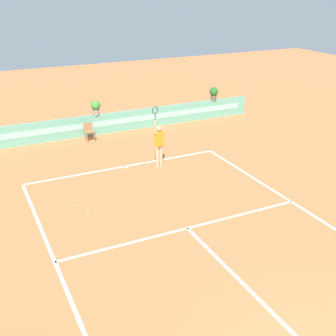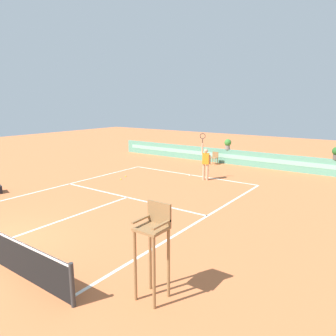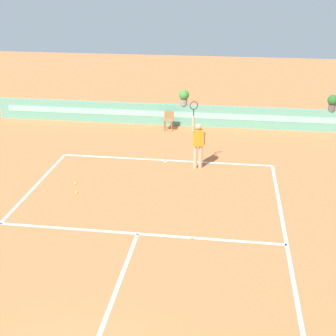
# 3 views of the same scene
# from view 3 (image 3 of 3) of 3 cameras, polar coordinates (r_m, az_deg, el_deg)

# --- Properties ---
(ground_plane) EXTENTS (60.00, 60.00, 0.00)m
(ground_plane) POSITION_cam_3_polar(r_m,az_deg,el_deg) (12.65, -4.18, -9.16)
(ground_plane) COLOR #C66B3D
(court_lines) EXTENTS (8.32, 11.94, 0.01)m
(court_lines) POSITION_cam_3_polar(r_m,az_deg,el_deg) (13.24, -3.54, -7.49)
(court_lines) COLOR white
(court_lines) RESTS_ON ground
(back_wall_barrier) EXTENTS (18.00, 0.21, 1.00)m
(back_wall_barrier) POSITION_cam_3_polar(r_m,az_deg,el_deg) (21.85, 1.39, 6.66)
(back_wall_barrier) COLOR #599E84
(back_wall_barrier) RESTS_ON ground
(ball_kid_chair) EXTENTS (0.44, 0.44, 0.85)m
(ball_kid_chair) POSITION_cam_3_polar(r_m,az_deg,el_deg) (21.21, 0.09, 6.08)
(ball_kid_chair) COLOR olive
(ball_kid_chair) RESTS_ON ground
(tennis_player) EXTENTS (0.59, 0.33, 2.58)m
(tennis_player) POSITION_cam_3_polar(r_m,az_deg,el_deg) (16.76, 3.79, 3.31)
(tennis_player) COLOR tan
(tennis_player) RESTS_ON ground
(tennis_ball_near_baseline) EXTENTS (0.07, 0.07, 0.07)m
(tennis_ball_near_baseline) POSITION_cam_3_polar(r_m,az_deg,el_deg) (16.11, -11.54, -1.91)
(tennis_ball_near_baseline) COLOR #CCE033
(tennis_ball_near_baseline) RESTS_ON ground
(tennis_ball_mid_court) EXTENTS (0.07, 0.07, 0.07)m
(tennis_ball_mid_court) POSITION_cam_3_polar(r_m,az_deg,el_deg) (12.70, 2.90, -8.80)
(tennis_ball_mid_court) COLOR #CCE033
(tennis_ball_mid_court) RESTS_ON ground
(tennis_ball_by_sideline) EXTENTS (0.07, 0.07, 0.07)m
(tennis_ball_by_sideline) POSITION_cam_3_polar(r_m,az_deg,el_deg) (15.46, -11.40, -3.02)
(tennis_ball_by_sideline) COLOR #CCE033
(tennis_ball_by_sideline) RESTS_ON ground
(potted_plant_far_right) EXTENTS (0.48, 0.48, 0.72)m
(potted_plant_far_right) POSITION_cam_3_polar(r_m,az_deg,el_deg) (21.96, 19.93, 7.82)
(potted_plant_far_right) COLOR #514C47
(potted_plant_far_right) RESTS_ON back_wall_barrier
(potted_plant_centre) EXTENTS (0.48, 0.48, 0.72)m
(potted_plant_centre) POSITION_cam_3_polar(r_m,az_deg,el_deg) (21.58, 2.02, 8.95)
(potted_plant_centre) COLOR gray
(potted_plant_centre) RESTS_ON back_wall_barrier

